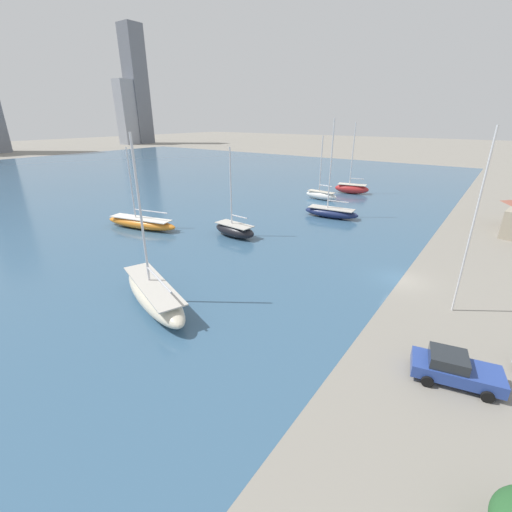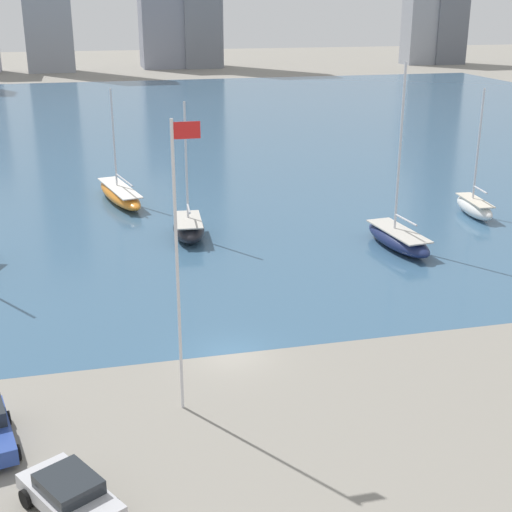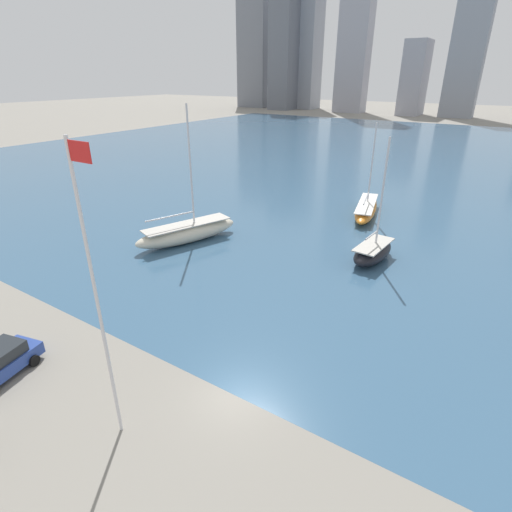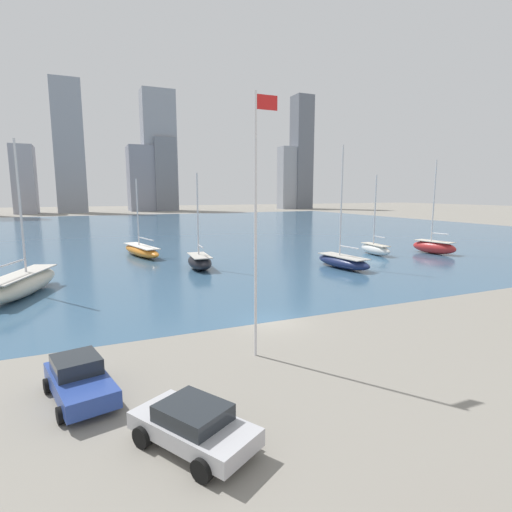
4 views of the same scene
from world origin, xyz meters
name	(u,v)px [view 2 (image 2 of 4)]	position (x,y,z in m)	size (l,w,h in m)	color
ground_plane	(231,354)	(0.00, 0.00, 0.00)	(500.00, 500.00, 0.00)	gray
harbor_water	(134,132)	(0.00, 70.00, 0.00)	(180.00, 140.00, 0.00)	#385B7A
flag_pole	(178,262)	(-3.21, -4.66, 7.19)	(1.24, 0.14, 13.38)	silver
sailboat_orange	(120,194)	(-4.06, 32.31, 0.80)	(4.60, 11.10, 10.39)	orange
sailboat_navy	(398,238)	(15.83, 14.06, 0.83)	(3.33, 8.27, 13.76)	#19234C
sailboat_white	(474,206)	(25.91, 20.53, 0.87)	(2.26, 6.30, 10.95)	white
sailboat_black	(189,228)	(0.66, 20.11, 0.89)	(2.91, 6.22, 10.70)	black
parked_sedan_silver	(70,494)	(-8.26, -10.88, 0.80)	(4.03, 4.89, 1.53)	#B7B7BC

